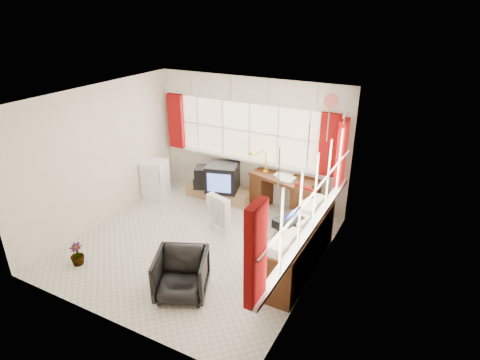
% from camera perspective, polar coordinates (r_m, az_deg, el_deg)
% --- Properties ---
extents(ground, '(4.00, 4.00, 0.00)m').
position_cam_1_polar(ground, '(6.91, -6.16, -9.12)').
color(ground, beige).
rests_on(ground, ground).
extents(room_walls, '(4.00, 4.00, 4.00)m').
position_cam_1_polar(room_walls, '(6.22, -6.76, 2.52)').
color(room_walls, beige).
rests_on(room_walls, ground).
extents(window_back, '(3.70, 0.12, 3.60)m').
position_cam_1_polar(window_back, '(7.99, 1.25, 3.37)').
color(window_back, '#FFE6C9').
rests_on(window_back, room_walls).
extents(window_right, '(0.12, 3.70, 3.60)m').
position_cam_1_polar(window_right, '(5.69, 10.05, -6.08)').
color(window_right, '#FFE6C9').
rests_on(window_right, room_walls).
extents(curtains, '(3.83, 3.83, 1.15)m').
position_cam_1_polar(curtains, '(6.58, 4.52, 3.40)').
color(curtains, maroon).
rests_on(curtains, room_walls).
extents(overhead_cabinets, '(3.98, 3.98, 0.48)m').
position_cam_1_polar(overhead_cabinets, '(6.37, 5.41, 10.18)').
color(overhead_cabinets, beige).
rests_on(overhead_cabinets, room_walls).
extents(desk, '(1.41, 0.95, 0.77)m').
position_cam_1_polar(desk, '(7.77, 6.27, -1.70)').
color(desk, '#462510').
rests_on(desk, ground).
extents(desk_lamp, '(0.19, 0.17, 0.47)m').
position_cam_1_polar(desk_lamp, '(7.70, 3.73, 3.47)').
color(desk_lamp, yellow).
rests_on(desk_lamp, desk).
extents(task_chair, '(0.53, 0.54, 0.99)m').
position_cam_1_polar(task_chair, '(6.81, 8.50, -4.67)').
color(task_chair, black).
rests_on(task_chair, ground).
extents(office_chair, '(0.92, 0.93, 0.65)m').
position_cam_1_polar(office_chair, '(5.73, -8.33, -13.21)').
color(office_chair, black).
rests_on(office_chair, ground).
extents(radiator, '(0.46, 0.29, 0.65)m').
position_cam_1_polar(radiator, '(7.17, -2.87, -5.24)').
color(radiator, white).
rests_on(radiator, ground).
extents(credenza, '(0.50, 2.00, 0.85)m').
position_cam_1_polar(credenza, '(6.20, 8.37, -9.21)').
color(credenza, '#462510').
rests_on(credenza, ground).
extents(file_tray, '(0.41, 0.47, 0.13)m').
position_cam_1_polar(file_tray, '(5.93, 6.87, -5.97)').
color(file_tray, black).
rests_on(file_tray, credenza).
extents(tv_bench, '(1.40, 0.50, 0.25)m').
position_cam_1_polar(tv_bench, '(8.37, -2.86, -1.75)').
color(tv_bench, '#A37751').
rests_on(tv_bench, ground).
extents(crt_tv, '(0.74, 0.71, 0.56)m').
position_cam_1_polar(crt_tv, '(8.06, -2.53, 0.37)').
color(crt_tv, black).
rests_on(crt_tv, tv_bench).
extents(hifi_stack, '(0.71, 0.59, 0.44)m').
position_cam_1_polar(hifi_stack, '(8.25, -4.39, 0.37)').
color(hifi_stack, black).
rests_on(hifi_stack, tv_bench).
extents(mini_fridge, '(0.55, 0.55, 0.78)m').
position_cam_1_polar(mini_fridge, '(8.54, -11.95, 0.22)').
color(mini_fridge, white).
rests_on(mini_fridge, ground).
extents(spray_bottle_a, '(0.16, 0.16, 0.31)m').
position_cam_1_polar(spray_bottle_a, '(7.27, -3.81, -5.77)').
color(spray_bottle_a, silver).
rests_on(spray_bottle_a, ground).
extents(spray_bottle_b, '(0.10, 0.10, 0.21)m').
position_cam_1_polar(spray_bottle_b, '(8.02, 0.16, -3.10)').
color(spray_bottle_b, '#90D7D0').
rests_on(spray_bottle_b, ground).
extents(flower_vase, '(0.24, 0.24, 0.38)m').
position_cam_1_polar(flower_vase, '(6.80, -22.19, -9.73)').
color(flower_vase, black).
rests_on(flower_vase, ground).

